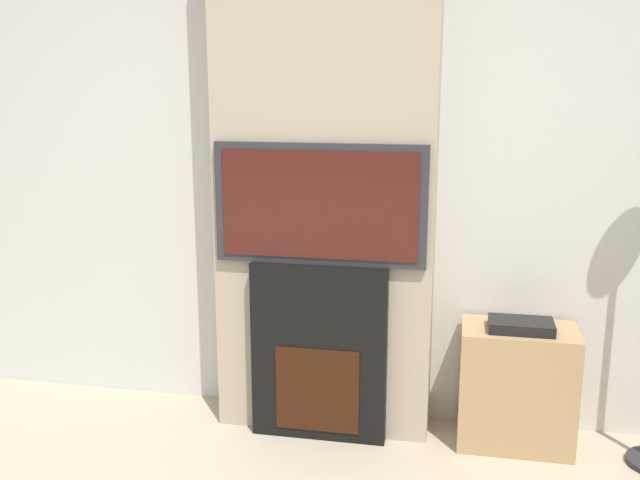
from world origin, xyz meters
The scene contains 5 objects.
wall_back centered at (0.00, 2.03, 1.35)m, with size 6.00×0.06×2.70m.
chimney_breast centered at (0.00, 1.86, 1.35)m, with size 1.05×0.28×2.70m.
fireplace centered at (0.00, 1.71, 0.43)m, with size 0.65×0.15×0.87m.
television centered at (0.00, 1.71, 1.15)m, with size 0.99×0.07×0.56m.
media_stand centered at (0.93, 1.81, 0.30)m, with size 0.53×0.33×0.63m.
Camera 1 is at (0.63, -1.46, 1.72)m, focal length 40.00 mm.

